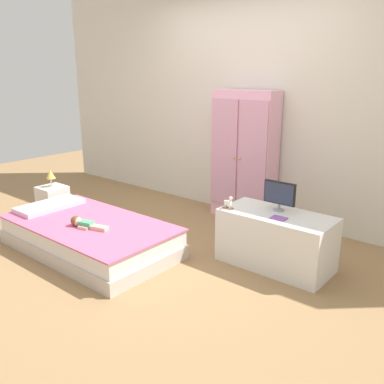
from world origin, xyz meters
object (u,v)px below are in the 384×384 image
rocking_horse_toy (229,203)px  tv_stand (276,240)px  table_lamp (51,175)px  wardrobe (244,156)px  tv_monitor (279,194)px  book_purple (279,218)px  doll (82,223)px  nightstand (53,202)px  bed (90,236)px

rocking_horse_toy → tv_stand: bearing=22.0°
table_lamp → rocking_horse_toy: bearing=9.3°
wardrobe → rocking_horse_toy: wardrobe is taller
tv_monitor → book_purple: size_ratio=2.33×
tv_stand → book_purple: size_ratio=7.69×
doll → wardrobe: wardrobe is taller
nightstand → wardrobe: 2.30m
wardrobe → table_lamp: bearing=-140.8°
table_lamp → rocking_horse_toy: (2.24, 0.37, 0.03)m
bed → rocking_horse_toy: size_ratio=14.53×
bed → wardrobe: wardrobe is taller
tv_monitor → rocking_horse_toy: 0.45m
table_lamp → tv_stand: size_ratio=0.21×
doll → table_lamp: 1.26m
tv_stand → tv_monitor: 0.40m
tv_monitor → table_lamp: bearing=-166.8°
doll → book_purple: size_ratio=3.07×
rocking_horse_toy → wardrobe: bearing=116.3°
nightstand → tv_stand: bearing=11.3°
doll → tv_stand: bearing=33.0°
rocking_horse_toy → book_purple: (0.47, 0.05, -0.05)m
wardrobe → doll: bearing=-106.9°
doll → tv_monitor: (1.44, 1.04, 0.31)m
bed → tv_stand: (1.54, 0.84, 0.10)m
doll → book_purple: book_purple is taller
bed → wardrobe: size_ratio=1.17×
tv_monitor → rocking_horse_toy: bearing=-146.3°
nightstand → tv_stand: (2.64, 0.53, 0.06)m
nightstand → rocking_horse_toy: size_ratio=3.15×
tv_stand → rocking_horse_toy: bearing=-158.0°
doll → bed: bearing=119.1°
table_lamp → rocking_horse_toy: 2.27m
tv_stand → table_lamp: bearing=-168.7°
bed → table_lamp: table_lamp is taller
rocking_horse_toy → bed: bearing=-149.2°
doll → rocking_horse_toy: bearing=36.5°
table_lamp → tv_monitor: bearing=13.2°
book_purple → nightstand: bearing=-171.2°
bed → tv_monitor: 1.83m
rocking_horse_toy → doll: bearing=-143.5°
bed → doll: doll is taller
rocking_horse_toy → book_purple: bearing=6.4°
book_purple → doll: bearing=-151.2°
table_lamp → rocking_horse_toy: rocking_horse_toy is taller
table_lamp → tv_stand: (2.64, 0.53, -0.27)m
bed → nightstand: (-1.10, 0.31, 0.04)m
wardrobe → nightstand: bearing=-140.8°
nightstand → table_lamp: (-0.00, 0.00, 0.33)m
doll → tv_stand: (1.47, 0.96, -0.08)m
wardrobe → bed: bearing=-109.9°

